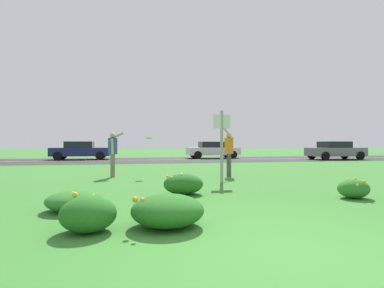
{
  "coord_description": "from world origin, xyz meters",
  "views": [
    {
      "loc": [
        -1.77,
        -2.92,
        1.25
      ],
      "look_at": [
        0.39,
        7.69,
        1.25
      ],
      "focal_mm": 28.1,
      "sensor_mm": 36.0,
      "label": 1
    }
  ],
  "objects_px": {
    "sign_post_near_path": "(222,139)",
    "car_gray_rightmost": "(335,150)",
    "frisbee_pale_blue": "(149,138)",
    "car_navy_center_left": "(81,150)",
    "person_thrower_blue_shirt": "(113,150)",
    "car_white_center_right": "(213,150)",
    "person_catcher_orange_shirt": "(229,150)"
  },
  "relations": [
    {
      "from": "sign_post_near_path",
      "to": "car_gray_rightmost",
      "type": "bearing_deg",
      "value": 42.43
    },
    {
      "from": "frisbee_pale_blue",
      "to": "car_navy_center_left",
      "type": "xyz_separation_m",
      "value": [
        -4.63,
        13.89,
        -0.73
      ]
    },
    {
      "from": "car_navy_center_left",
      "to": "person_thrower_blue_shirt",
      "type": "bearing_deg",
      "value": -76.47
    },
    {
      "from": "person_thrower_blue_shirt",
      "to": "car_white_center_right",
      "type": "distance_m",
      "value": 15.71
    },
    {
      "from": "person_thrower_blue_shirt",
      "to": "person_catcher_orange_shirt",
      "type": "xyz_separation_m",
      "value": [
        4.4,
        -0.52,
        0.01
      ]
    },
    {
      "from": "car_navy_center_left",
      "to": "car_white_center_right",
      "type": "relative_size",
      "value": 1.0
    },
    {
      "from": "person_catcher_orange_shirt",
      "to": "car_gray_rightmost",
      "type": "bearing_deg",
      "value": 39.64
    },
    {
      "from": "frisbee_pale_blue",
      "to": "car_white_center_right",
      "type": "bearing_deg",
      "value": 65.45
    },
    {
      "from": "sign_post_near_path",
      "to": "car_navy_center_left",
      "type": "relative_size",
      "value": 0.52
    },
    {
      "from": "sign_post_near_path",
      "to": "car_white_center_right",
      "type": "bearing_deg",
      "value": 75.57
    },
    {
      "from": "frisbee_pale_blue",
      "to": "car_white_center_right",
      "type": "height_order",
      "value": "frisbee_pale_blue"
    },
    {
      "from": "sign_post_near_path",
      "to": "person_catcher_orange_shirt",
      "type": "bearing_deg",
      "value": 65.2
    },
    {
      "from": "person_thrower_blue_shirt",
      "to": "frisbee_pale_blue",
      "type": "xyz_separation_m",
      "value": [
        1.33,
        -0.19,
        0.46
      ]
    },
    {
      "from": "sign_post_near_path",
      "to": "car_white_center_right",
      "type": "relative_size",
      "value": 0.52
    },
    {
      "from": "car_white_center_right",
      "to": "person_catcher_orange_shirt",
      "type": "bearing_deg",
      "value": -102.99
    },
    {
      "from": "person_catcher_orange_shirt",
      "to": "car_navy_center_left",
      "type": "xyz_separation_m",
      "value": [
        -7.69,
        14.22,
        -0.28
      ]
    },
    {
      "from": "person_thrower_blue_shirt",
      "to": "person_catcher_orange_shirt",
      "type": "relative_size",
      "value": 0.89
    },
    {
      "from": "person_catcher_orange_shirt",
      "to": "frisbee_pale_blue",
      "type": "height_order",
      "value": "person_catcher_orange_shirt"
    },
    {
      "from": "car_gray_rightmost",
      "to": "person_catcher_orange_shirt",
      "type": "bearing_deg",
      "value": -140.36
    },
    {
      "from": "person_thrower_blue_shirt",
      "to": "person_catcher_orange_shirt",
      "type": "bearing_deg",
      "value": -6.76
    },
    {
      "from": "frisbee_pale_blue",
      "to": "car_navy_center_left",
      "type": "bearing_deg",
      "value": 108.41
    },
    {
      "from": "frisbee_pale_blue",
      "to": "car_gray_rightmost",
      "type": "xyz_separation_m",
      "value": [
        15.52,
        9.99,
        -0.73
      ]
    },
    {
      "from": "person_catcher_orange_shirt",
      "to": "car_navy_center_left",
      "type": "height_order",
      "value": "person_catcher_orange_shirt"
    },
    {
      "from": "person_catcher_orange_shirt",
      "to": "frisbee_pale_blue",
      "type": "distance_m",
      "value": 3.12
    },
    {
      "from": "car_white_center_right",
      "to": "person_thrower_blue_shirt",
      "type": "bearing_deg",
      "value": -119.26
    },
    {
      "from": "car_navy_center_left",
      "to": "car_gray_rightmost",
      "type": "height_order",
      "value": "same"
    },
    {
      "from": "person_thrower_blue_shirt",
      "to": "car_gray_rightmost",
      "type": "distance_m",
      "value": 19.5
    },
    {
      "from": "frisbee_pale_blue",
      "to": "car_navy_center_left",
      "type": "relative_size",
      "value": 0.06
    },
    {
      "from": "car_navy_center_left",
      "to": "car_gray_rightmost",
      "type": "distance_m",
      "value": 20.52
    },
    {
      "from": "person_catcher_orange_shirt",
      "to": "frisbee_pale_blue",
      "type": "xyz_separation_m",
      "value": [
        -3.07,
        0.33,
        0.44
      ]
    },
    {
      "from": "car_gray_rightmost",
      "to": "sign_post_near_path",
      "type": "bearing_deg",
      "value": -137.57
    },
    {
      "from": "sign_post_near_path",
      "to": "frisbee_pale_blue",
      "type": "height_order",
      "value": "sign_post_near_path"
    }
  ]
}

